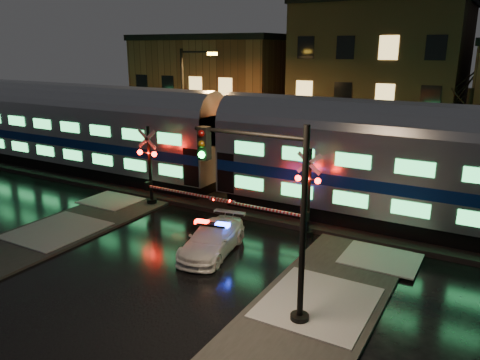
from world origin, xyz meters
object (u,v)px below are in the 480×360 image
(police_car, at_px, (212,239))
(traffic_light, at_px, (273,218))
(crossing_signal_right, at_px, (300,201))
(crossing_signal_left, at_px, (154,174))
(streetlight, at_px, (187,103))

(police_car, distance_m, traffic_light, 5.95)
(crossing_signal_right, relative_size, traffic_light, 0.92)
(police_car, height_order, crossing_signal_right, crossing_signal_right)
(police_car, distance_m, crossing_signal_right, 4.44)
(crossing_signal_left, height_order, streetlight, streetlight)
(police_car, height_order, crossing_signal_left, crossing_signal_left)
(crossing_signal_left, distance_m, traffic_light, 12.35)
(crossing_signal_right, xyz_separation_m, streetlight, (-11.11, 6.69, 3.09))
(crossing_signal_right, bearing_deg, traffic_light, -74.84)
(crossing_signal_right, bearing_deg, police_car, -125.16)
(crossing_signal_right, height_order, crossing_signal_left, crossing_signal_left)
(crossing_signal_right, xyz_separation_m, traffic_light, (1.80, -6.63, 1.66))
(police_car, xyz_separation_m, traffic_light, (4.28, -3.10, 2.74))
(traffic_light, height_order, streetlight, streetlight)
(crossing_signal_left, bearing_deg, streetlight, 111.30)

